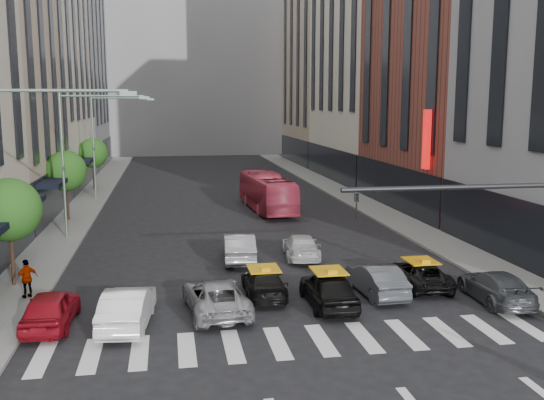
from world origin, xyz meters
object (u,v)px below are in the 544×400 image
taxi_left (264,283)px  taxi_center (328,289)px  streetlamp_mid (78,145)px  streetlamp_far (104,132)px  streetlamp_near (14,175)px  car_white_front (128,307)px  car_red (51,308)px  pedestrian_far (27,279)px  bus (267,192)px

taxi_left → taxi_center: 3.03m
streetlamp_mid → streetlamp_far: 16.00m
streetlamp_near → streetlamp_far: size_ratio=1.00×
streetlamp_far → car_white_front: 32.52m
car_red → pedestrian_far: 3.74m
streetlamp_mid → taxi_center: (11.84, -14.99, -5.15)m
car_white_front → taxi_left: (5.68, 2.68, -0.14)m
car_white_front → bus: bearing=-105.4°
streetlamp_far → bus: size_ratio=0.86×
taxi_left → taxi_center: (2.45, -1.77, 0.14)m
streetlamp_far → taxi_center: 33.57m
streetlamp_near → streetlamp_far: bearing=90.0°
taxi_left → pedestrian_far: pedestrian_far is taller
streetlamp_mid → taxi_left: (9.39, -13.22, -5.28)m
streetlamp_far → car_red: bearing=-88.5°
bus → pedestrian_far: bus is taller
streetlamp_near → car_red: (0.84, 0.54, -5.18)m
taxi_center → streetlamp_near: bearing=5.3°
streetlamp_near → pedestrian_far: (-0.71, 3.93, -4.92)m
car_red → taxi_center: taxi_center is taller
car_white_front → taxi_center: bearing=-167.7°
pedestrian_far → streetlamp_far: bearing=-128.5°
taxi_center → bus: 23.09m
streetlamp_far → taxi_left: bearing=-72.2°
car_red → car_white_front: size_ratio=0.91×
taxi_left → pedestrian_far: (-10.10, 1.14, 0.37)m
streetlamp_near → taxi_left: streetlamp_near is taller
car_white_front → taxi_left: car_white_front is taller
streetlamp_mid → bus: 15.97m
car_red → streetlamp_mid: bearing=-85.1°
streetlamp_near → streetlamp_far: 32.00m
car_red → taxi_center: size_ratio=0.95×
streetlamp_mid → streetlamp_far: (0.00, 16.00, 0.00)m
car_red → car_white_front: (2.87, -0.44, 0.04)m
streetlamp_far → taxi_center: streetlamp_far is taller
streetlamp_mid → car_white_front: streetlamp_mid is taller
streetlamp_mid → pedestrian_far: size_ratio=5.37×
bus → pedestrian_far: (-13.75, -20.14, -0.47)m
streetlamp_near → bus: 27.73m
bus → pedestrian_far: 24.39m
taxi_center → bus: bearing=-92.6°
car_red → bus: bus is taller
taxi_left → taxi_center: taxi_center is taller
streetlamp_mid → bus: streetlamp_mid is taller
car_white_front → taxi_center: (8.13, 0.91, -0.00)m
streetlamp_far → taxi_left: size_ratio=2.11×
taxi_center → car_white_front: bearing=6.8°
car_white_front → pedestrian_far: (-4.43, 3.82, 0.23)m
car_red → taxi_left: bearing=-163.5°
streetlamp_near → taxi_left: bearing=16.5°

